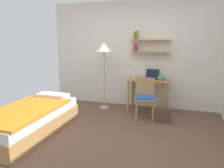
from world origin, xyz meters
name	(u,v)px	position (x,y,z in m)	size (l,w,h in m)	color
ground_plane	(112,138)	(0.00, 0.00, 0.00)	(5.28, 5.28, 0.00)	brown
wall_back	(137,55)	(0.01, 2.02, 1.31)	(4.40, 0.27, 2.60)	silver
bed	(30,120)	(-1.52, -0.19, 0.24)	(0.96, 2.04, 0.54)	#B2844C
desk	(148,86)	(0.35, 1.70, 0.61)	(0.94, 0.55, 0.77)	#B2844C
desk_chair	(145,96)	(0.36, 1.20, 0.49)	(0.48, 0.45, 0.86)	#B2844C
standing_lamp	(104,50)	(-0.70, 1.57, 1.43)	(0.41, 0.41, 1.62)	#B2A893
laptop	(152,76)	(0.43, 1.79, 0.82)	(0.32, 0.23, 0.22)	#2D2D33
water_bottle	(134,74)	(0.00, 1.72, 0.87)	(0.07, 0.07, 0.21)	silver
book_stack	(162,78)	(0.66, 1.69, 0.81)	(0.18, 0.25, 0.08)	#D13D38
handbag	(163,115)	(0.77, 1.02, 0.16)	(0.32, 0.12, 0.44)	#4C382D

